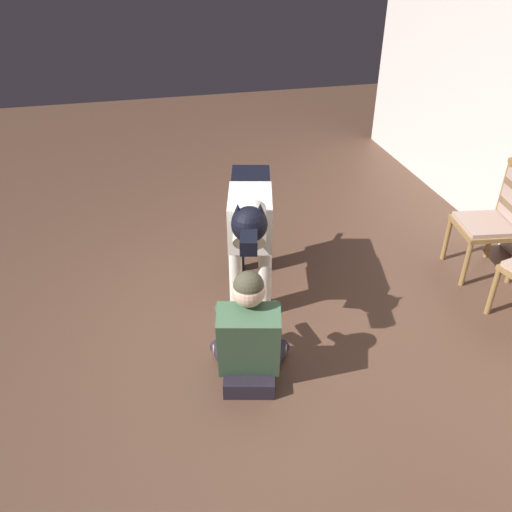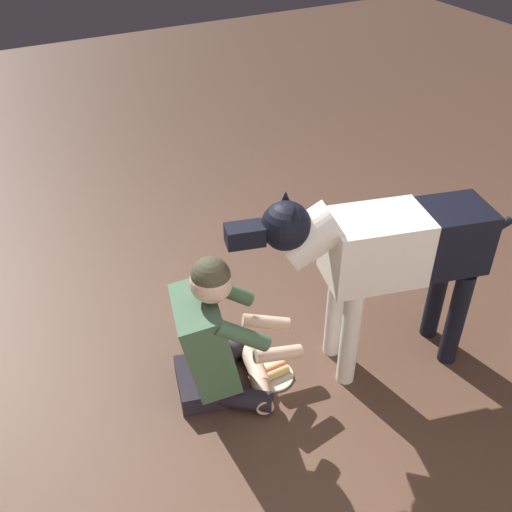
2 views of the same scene
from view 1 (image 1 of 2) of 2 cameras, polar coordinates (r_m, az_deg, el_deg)
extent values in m
plane|color=brown|center=(4.00, -3.98, -9.64)|extent=(13.22, 13.22, 0.00)
cylinder|color=olive|center=(4.82, 21.62, -0.86)|extent=(0.04, 0.04, 0.42)
cylinder|color=olive|center=(5.13, 19.79, 1.68)|extent=(0.04, 0.04, 0.42)
cylinder|color=olive|center=(5.32, 23.88, 1.84)|extent=(0.04, 0.04, 0.42)
cube|color=olive|center=(4.96, 23.36, 2.81)|extent=(0.52, 0.52, 0.04)
cube|color=tan|center=(4.94, 23.46, 3.20)|extent=(0.48, 0.48, 0.04)
cylinder|color=olive|center=(5.10, 25.14, 6.77)|extent=(0.04, 0.04, 0.52)
cylinder|color=olive|center=(4.55, 24.08, -3.55)|extent=(0.04, 0.04, 0.42)
cube|color=black|center=(3.66, -0.73, -13.18)|extent=(0.32, 0.39, 0.12)
cylinder|color=black|center=(3.77, -3.10, -11.36)|extent=(0.41, 0.19, 0.11)
cylinder|color=beige|center=(3.88, -1.94, -9.90)|extent=(0.15, 0.37, 0.09)
cylinder|color=black|center=(3.77, 1.70, -11.38)|extent=(0.38, 0.34, 0.11)
cylinder|color=beige|center=(3.88, 0.60, -9.91)|extent=(0.20, 0.37, 0.09)
cube|color=#3E6043|center=(3.47, -0.76, -9.04)|extent=(0.39, 0.46, 0.54)
cylinder|color=#3E6043|center=(3.51, -3.62, -5.52)|extent=(0.30, 0.15, 0.24)
cylinder|color=beige|center=(3.80, -2.58, -6.31)|extent=(0.28, 0.17, 0.12)
cylinder|color=#3E6043|center=(3.50, 2.14, -5.54)|extent=(0.30, 0.15, 0.24)
cylinder|color=beige|center=(3.79, 1.22, -6.32)|extent=(0.27, 0.10, 0.12)
sphere|color=beige|center=(3.28, -0.79, -3.76)|extent=(0.21, 0.21, 0.21)
sphere|color=#43402E|center=(3.26, -0.80, -3.24)|extent=(0.19, 0.19, 0.19)
cylinder|color=silver|center=(4.10, 0.96, -2.74)|extent=(0.10, 0.10, 0.62)
cylinder|color=silver|center=(4.11, -2.17, -2.73)|extent=(0.10, 0.10, 0.62)
cylinder|color=black|center=(4.63, 0.87, 1.72)|extent=(0.10, 0.10, 0.62)
cylinder|color=black|center=(4.63, -1.91, 1.72)|extent=(0.10, 0.10, 0.62)
cube|color=silver|center=(3.96, -0.63, 4.17)|extent=(0.55, 0.43, 0.36)
cube|color=black|center=(4.29, -0.57, 6.56)|extent=(0.49, 0.40, 0.34)
cylinder|color=silver|center=(3.59, -0.71, 3.33)|extent=(0.40, 0.30, 0.34)
sphere|color=black|center=(3.45, -0.74, 3.44)|extent=(0.24, 0.24, 0.24)
cube|color=black|center=(3.29, -0.78, 1.46)|extent=(0.20, 0.15, 0.10)
cone|color=black|center=(3.42, 0.46, 4.86)|extent=(0.10, 0.10, 0.11)
cone|color=black|center=(3.42, -1.96, 4.86)|extent=(0.10, 0.10, 0.11)
cylinder|color=black|center=(4.52, -0.54, 7.43)|extent=(0.32, 0.12, 0.21)
cylinder|color=silver|center=(3.99, -0.65, -9.56)|extent=(0.24, 0.24, 0.01)
cylinder|color=#D6B462|center=(3.96, -0.96, -9.30)|extent=(0.18, 0.05, 0.05)
cylinder|color=#D6B462|center=(3.97, -0.35, -9.19)|extent=(0.18, 0.05, 0.05)
cylinder|color=brown|center=(3.96, -0.65, -9.16)|extent=(0.19, 0.04, 0.04)
camera|label=2|loc=(3.19, 47.39, 20.64)|focal=42.18mm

